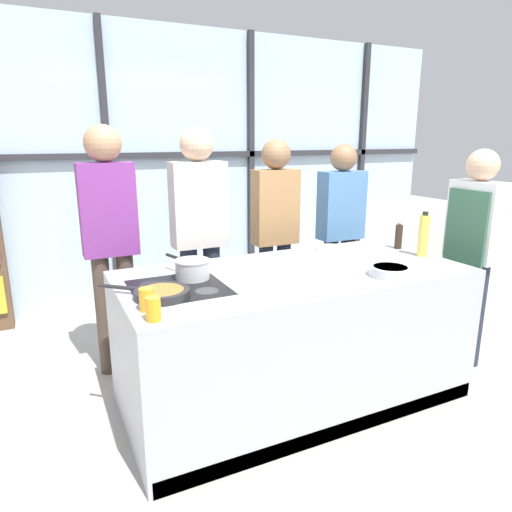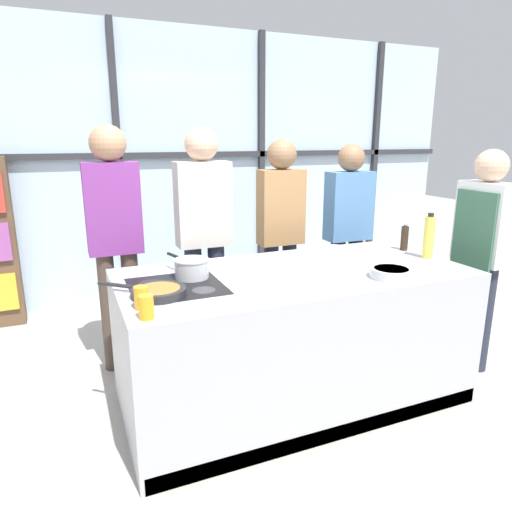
{
  "view_description": "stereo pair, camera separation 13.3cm",
  "coord_description": "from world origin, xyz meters",
  "px_view_note": "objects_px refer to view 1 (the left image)",
  "views": [
    {
      "loc": [
        -1.43,
        -2.4,
        1.71
      ],
      "look_at": [
        -0.23,
        0.1,
        0.99
      ],
      "focal_mm": 32.0,
      "sensor_mm": 36.0,
      "label": 1
    },
    {
      "loc": [
        -1.31,
        -2.46,
        1.71
      ],
      "look_at": [
        -0.23,
        0.1,
        0.99
      ],
      "focal_mm": 32.0,
      "sensor_mm": 36.0,
      "label": 2
    }
  ],
  "objects_px": {
    "frying_pan": "(161,293)",
    "juice_glass_far": "(146,300)",
    "saucepan": "(192,269)",
    "pepper_grinder": "(399,236)",
    "mixing_bowl": "(390,271)",
    "chef": "(472,245)",
    "spectator_center_left": "(199,228)",
    "white_plate": "(331,248)",
    "spectator_far_left": "(110,232)",
    "spectator_far_right": "(340,225)",
    "juice_glass_near": "(153,309)",
    "oil_bottle": "(423,235)",
    "spectator_center_right": "(275,226)"
  },
  "relations": [
    {
      "from": "frying_pan",
      "to": "juice_glass_far",
      "type": "relative_size",
      "value": 3.84
    },
    {
      "from": "mixing_bowl",
      "to": "juice_glass_near",
      "type": "bearing_deg",
      "value": -177.07
    },
    {
      "from": "spectator_far_right",
      "to": "pepper_grinder",
      "type": "distance_m",
      "value": 0.71
    },
    {
      "from": "white_plate",
      "to": "mixing_bowl",
      "type": "xyz_separation_m",
      "value": [
        -0.08,
        -0.74,
        0.03
      ]
    },
    {
      "from": "chef",
      "to": "spectator_far_right",
      "type": "relative_size",
      "value": 0.99
    },
    {
      "from": "spectator_center_left",
      "to": "mixing_bowl",
      "type": "distance_m",
      "value": 1.48
    },
    {
      "from": "spectator_center_right",
      "to": "saucepan",
      "type": "relative_size",
      "value": 4.46
    },
    {
      "from": "spectator_far_left",
      "to": "spectator_center_left",
      "type": "height_order",
      "value": "spectator_far_left"
    },
    {
      "from": "chef",
      "to": "oil_bottle",
      "type": "xyz_separation_m",
      "value": [
        -0.47,
        0.04,
        0.11
      ]
    },
    {
      "from": "spectator_center_left",
      "to": "pepper_grinder",
      "type": "height_order",
      "value": "spectator_center_left"
    },
    {
      "from": "mixing_bowl",
      "to": "pepper_grinder",
      "type": "height_order",
      "value": "pepper_grinder"
    },
    {
      "from": "saucepan",
      "to": "white_plate",
      "type": "distance_m",
      "value": 1.21
    },
    {
      "from": "saucepan",
      "to": "pepper_grinder",
      "type": "xyz_separation_m",
      "value": [
        1.66,
        0.06,
        0.04
      ]
    },
    {
      "from": "spectator_far_right",
      "to": "juice_glass_far",
      "type": "relative_size",
      "value": 14.5
    },
    {
      "from": "chef",
      "to": "juice_glass_far",
      "type": "bearing_deg",
      "value": 94.0
    },
    {
      "from": "oil_bottle",
      "to": "spectator_far_right",
      "type": "bearing_deg",
      "value": 90.62
    },
    {
      "from": "spectator_far_right",
      "to": "chef",
      "type": "bearing_deg",
      "value": 115.34
    },
    {
      "from": "saucepan",
      "to": "mixing_bowl",
      "type": "xyz_separation_m",
      "value": [
        1.11,
        -0.47,
        -0.03
      ]
    },
    {
      "from": "mixing_bowl",
      "to": "oil_bottle",
      "type": "relative_size",
      "value": 0.79
    },
    {
      "from": "oil_bottle",
      "to": "juice_glass_far",
      "type": "relative_size",
      "value": 2.79
    },
    {
      "from": "spectator_center_right",
      "to": "frying_pan",
      "type": "height_order",
      "value": "spectator_center_right"
    },
    {
      "from": "spectator_far_right",
      "to": "juice_glass_near",
      "type": "height_order",
      "value": "spectator_far_right"
    },
    {
      "from": "frying_pan",
      "to": "saucepan",
      "type": "bearing_deg",
      "value": 44.25
    },
    {
      "from": "spectator_far_left",
      "to": "pepper_grinder",
      "type": "height_order",
      "value": "spectator_far_left"
    },
    {
      "from": "saucepan",
      "to": "chef",
      "type": "bearing_deg",
      "value": -6.36
    },
    {
      "from": "spectator_far_left",
      "to": "spectator_far_right",
      "type": "bearing_deg",
      "value": 180.0
    },
    {
      "from": "juice_glass_near",
      "to": "oil_bottle",
      "type": "bearing_deg",
      "value": 9.93
    },
    {
      "from": "spectator_center_left",
      "to": "saucepan",
      "type": "distance_m",
      "value": 0.83
    },
    {
      "from": "spectator_center_left",
      "to": "pepper_grinder",
      "type": "relative_size",
      "value": 8.34
    },
    {
      "from": "frying_pan",
      "to": "juice_glass_near",
      "type": "xyz_separation_m",
      "value": [
        -0.11,
        -0.3,
        0.03
      ]
    },
    {
      "from": "spectator_far_left",
      "to": "juice_glass_far",
      "type": "bearing_deg",
      "value": 89.49
    },
    {
      "from": "chef",
      "to": "spectator_far_left",
      "type": "height_order",
      "value": "spectator_far_left"
    },
    {
      "from": "oil_bottle",
      "to": "spectator_center_right",
      "type": "bearing_deg",
      "value": 124.87
    },
    {
      "from": "chef",
      "to": "spectator_far_right",
      "type": "distance_m",
      "value": 1.11
    },
    {
      "from": "pepper_grinder",
      "to": "juice_glass_far",
      "type": "distance_m",
      "value": 2.07
    },
    {
      "from": "oil_bottle",
      "to": "juice_glass_far",
      "type": "xyz_separation_m",
      "value": [
        -2.01,
        -0.21,
        -0.09
      ]
    },
    {
      "from": "spectator_center_right",
      "to": "saucepan",
      "type": "distance_m",
      "value": 1.24
    },
    {
      "from": "chef",
      "to": "spectator_far_right",
      "type": "xyz_separation_m",
      "value": [
        -0.48,
        1.01,
        0.02
      ]
    },
    {
      "from": "chef",
      "to": "oil_bottle",
      "type": "relative_size",
      "value": 5.12
    },
    {
      "from": "spectator_far_right",
      "to": "saucepan",
      "type": "distance_m",
      "value": 1.81
    },
    {
      "from": "mixing_bowl",
      "to": "pepper_grinder",
      "type": "bearing_deg",
      "value": 44.08
    },
    {
      "from": "spectator_center_left",
      "to": "mixing_bowl",
      "type": "relative_size",
      "value": 7.12
    },
    {
      "from": "white_plate",
      "to": "juice_glass_near",
      "type": "xyz_separation_m",
      "value": [
        -1.55,
        -0.81,
        0.05
      ]
    },
    {
      "from": "chef",
      "to": "spectator_far_right",
      "type": "bearing_deg",
      "value": 25.34
    },
    {
      "from": "chef",
      "to": "saucepan",
      "type": "relative_size",
      "value": 4.29
    },
    {
      "from": "white_plate",
      "to": "juice_glass_far",
      "type": "distance_m",
      "value": 1.69
    },
    {
      "from": "spectator_center_left",
      "to": "frying_pan",
      "type": "xyz_separation_m",
      "value": [
        -0.56,
        -1.02,
        -0.13
      ]
    },
    {
      "from": "chef",
      "to": "mixing_bowl",
      "type": "height_order",
      "value": "chef"
    },
    {
      "from": "mixing_bowl",
      "to": "chef",
      "type": "bearing_deg",
      "value": 13.35
    },
    {
      "from": "spectator_far_right",
      "to": "juice_glass_far",
      "type": "distance_m",
      "value": 2.32
    }
  ]
}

